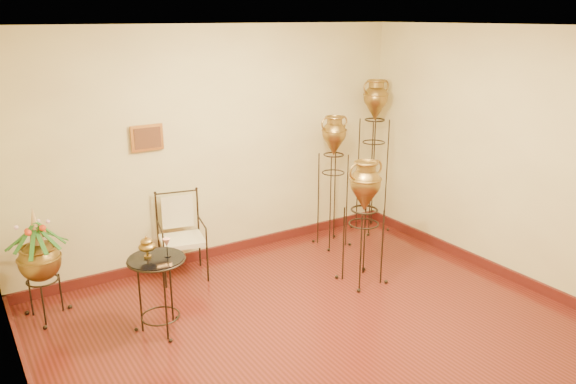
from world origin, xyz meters
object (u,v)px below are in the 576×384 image
amphora_tall (373,155)px  amphora_mid (333,181)px  side_table (159,293)px  armchair (182,237)px  planter_urn (39,256)px

amphora_tall → amphora_mid: size_ratio=1.22×
amphora_mid → side_table: bearing=-162.2°
armchair → side_table: 1.18m
amphora_mid → armchair: (-2.02, 0.14, -0.38)m
amphora_tall → armchair: (-2.79, 0.00, -0.59)m
planter_urn → side_table: planter_urn is taller
amphora_tall → armchair: 2.85m
side_table → amphora_tall: bearing=16.1°
armchair → amphora_mid: bearing=8.1°
armchair → planter_urn: bearing=-162.7°
side_table → amphora_mid: bearing=17.8°
planter_urn → armchair: bearing=5.2°
planter_urn → armchair: size_ratio=1.22×
amphora_mid → side_table: amphora_mid is taller
amphora_mid → planter_urn: (-3.53, -0.00, -0.21)m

